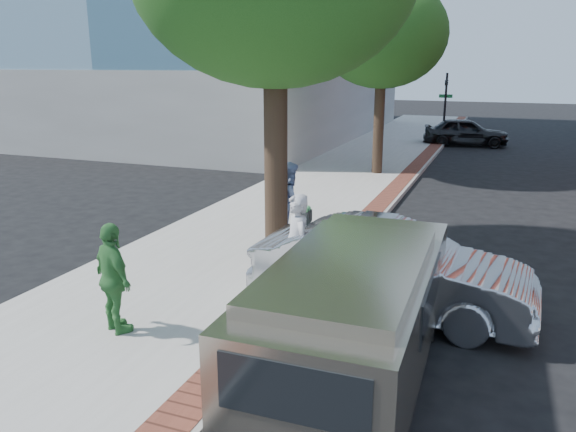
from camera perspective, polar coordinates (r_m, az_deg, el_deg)
The scene contains 14 objects.
ground at distance 11.15m, azimuth -2.06°, elevation -7.34°, with size 120.00×120.00×0.00m, color black.
sidewalk at distance 18.80m, azimuth 3.36°, elevation 2.29°, with size 5.00×60.00×0.15m, color #9E9991.
brick_strip at distance 18.25m, azimuth 9.95°, elevation 1.94°, with size 0.60×60.00×0.01m, color brown.
curb at distance 18.20m, azimuth 11.02°, elevation 1.60°, with size 0.10×60.00×0.15m, color gray.
office_base at distance 35.86m, azimuth -7.44°, elevation 11.47°, with size 18.20×22.20×4.00m, color gray.
signal_near at distance 31.67m, azimuth 15.68°, elevation 11.02°, with size 0.70×0.15×3.80m.
tree_far at distance 21.96m, azimuth 9.58°, elevation 17.70°, with size 4.80×4.80×7.14m.
parking_meter at distance 10.88m, azimuth 1.89°, elevation -1.18°, with size 0.12×0.32×1.47m.
person_gray at distance 9.91m, azimuth 0.85°, elevation -3.31°, with size 0.71×0.47×1.95m, color #ACACB1.
person_officer at distance 13.17m, azimuth 0.20°, elevation 1.35°, with size 0.94×0.73×1.94m, color #809AC7.
person_green at distance 9.19m, azimuth -17.30°, elevation -6.09°, with size 1.05×0.44×1.79m, color #3B823D.
sedan_silver at distance 9.98m, azimuth 10.45°, elevation -5.42°, with size 1.69×4.85×1.60m, color #B1B2B9.
bg_car at distance 31.76m, azimuth 17.60°, elevation 8.15°, with size 1.76×4.39×1.49m, color black.
van at distance 7.88m, azimuth 6.98°, elevation -9.24°, with size 2.04×5.13×1.88m.
Camera 1 is at (4.09, -9.45, 4.28)m, focal length 35.00 mm.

